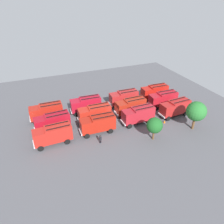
{
  "coord_description": "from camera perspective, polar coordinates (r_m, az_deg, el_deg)",
  "views": [
    {
      "loc": [
        15.2,
        37.65,
        25.41
      ],
      "look_at": [
        0.0,
        0.0,
        1.4
      ],
      "focal_mm": 33.43,
      "sensor_mm": 36.0,
      "label": 1
    }
  ],
  "objects": [
    {
      "name": "fire_truck_1",
      "position": [
        52.07,
        3.25,
        4.02
      ],
      "size": [
        7.24,
        2.85,
        3.88
      ],
      "rotation": [
        0.0,
        0.0,
        -0.02
      ],
      "color": "maroon",
      "rests_on": "ground"
    },
    {
      "name": "fire_truck_11",
      "position": [
        40.46,
        -15.85,
        -5.85
      ],
      "size": [
        7.27,
        2.94,
        3.88
      ],
      "rotation": [
        0.0,
        0.0,
        0.03
      ],
      "color": "#AC1E17",
      "rests_on": "ground"
    },
    {
      "name": "fire_truck_5",
      "position": [
        48.36,
        5.11,
        1.72
      ],
      "size": [
        7.27,
        2.93,
        3.88
      ],
      "rotation": [
        0.0,
        0.0,
        0.03
      ],
      "color": "maroon",
      "rests_on": "ground"
    },
    {
      "name": "firefighter_1",
      "position": [
        49.99,
        11.07,
        0.67
      ],
      "size": [
        0.48,
        0.4,
        1.69
      ],
      "rotation": [
        0.0,
        0.0,
        5.16
      ],
      "color": "black",
      "rests_on": "ground"
    },
    {
      "name": "fire_truck_7",
      "position": [
        44.1,
        -15.96,
        -2.57
      ],
      "size": [
        7.31,
        3.04,
        3.88
      ],
      "rotation": [
        0.0,
        0.0,
        0.05
      ],
      "color": "maroon",
      "rests_on": "ground"
    },
    {
      "name": "fire_truck_0",
      "position": [
        56.25,
        11.57,
        5.53
      ],
      "size": [
        7.26,
        2.9,
        3.88
      ],
      "rotation": [
        0.0,
        0.0,
        -0.03
      ],
      "color": "#A91711",
      "rests_on": "ground"
    },
    {
      "name": "firefighter_0",
      "position": [
        47.8,
        -7.22,
        -0.47
      ],
      "size": [
        0.48,
        0.44,
        1.68
      ],
      "rotation": [
        0.0,
        0.0,
        2.18
      ],
      "color": "black",
      "rests_on": "ground"
    },
    {
      "name": "fire_truck_2",
      "position": [
        49.29,
        -7.16,
        2.19
      ],
      "size": [
        7.29,
        2.99,
        3.88
      ],
      "rotation": [
        0.0,
        0.0,
        -0.04
      ],
      "color": "maroon",
      "rests_on": "ground"
    },
    {
      "name": "traffic_cone_0",
      "position": [
        47.23,
        14.17,
        -2.55
      ],
      "size": [
        0.45,
        0.45,
        0.64
      ],
      "primitive_type": "cone",
      "color": "#F2600C",
      "rests_on": "ground"
    },
    {
      "name": "fire_truck_3",
      "position": [
        48.23,
        -17.49,
        0.21
      ],
      "size": [
        7.22,
        2.8,
        3.88
      ],
      "rotation": [
        0.0,
        0.0,
        -0.01
      ],
      "color": "#A01D13",
      "rests_on": "ground"
    },
    {
      "name": "tree_0",
      "position": [
        45.17,
        22.06,
        0.14
      ],
      "size": [
        4.03,
        4.03,
        6.25
      ],
      "color": "brown",
      "rests_on": "ground"
    },
    {
      "name": "fire_truck_8",
      "position": [
        49.64,
        16.87,
        1.22
      ],
      "size": [
        7.34,
        3.11,
        3.88
      ],
      "rotation": [
        0.0,
        0.0,
        0.06
      ],
      "color": "maroon",
      "rests_on": "ground"
    },
    {
      "name": "fire_truck_6",
      "position": [
        45.51,
        -4.76,
        -0.25
      ],
      "size": [
        7.26,
        2.91,
        3.88
      ],
      "rotation": [
        0.0,
        0.0,
        -0.03
      ],
      "color": "#AE2216",
      "rests_on": "ground"
    },
    {
      "name": "fire_truck_4",
      "position": [
        52.91,
        13.79,
        3.58
      ],
      "size": [
        7.23,
        2.84,
        3.88
      ],
      "rotation": [
        0.0,
        0.0,
        -0.01
      ],
      "color": "maroon",
      "rests_on": "ground"
    },
    {
      "name": "tree_1",
      "position": [
        40.21,
        11.57,
        -3.64
      ],
      "size": [
        3.08,
        3.08,
        4.77
      ],
      "color": "brown",
      "rests_on": "ground"
    },
    {
      "name": "fire_truck_10",
      "position": [
        41.95,
        -3.88,
        -3.15
      ],
      "size": [
        7.28,
        2.95,
        3.88
      ],
      "rotation": [
        0.0,
        0.0,
        -0.03
      ],
      "color": "#9E1A0F",
      "rests_on": "ground"
    },
    {
      "name": "ground_plane",
      "position": [
        47.9,
        -0.0,
        -1.44
      ],
      "size": [
        64.03,
        64.03,
        0.0
      ],
      "primitive_type": "plane",
      "color": "#4C4C51"
    },
    {
      "name": "fire_truck_9",
      "position": [
        45.19,
        7.21,
        -0.65
      ],
      "size": [
        7.24,
        2.85,
        3.88
      ],
      "rotation": [
        0.0,
        0.0,
        0.02
      ],
      "color": "maroon",
      "rests_on": "ground"
    },
    {
      "name": "firefighter_2",
      "position": [
        39.81,
        -3.2,
        -7.34
      ],
      "size": [
        0.43,
        0.28,
        1.73
      ],
      "rotation": [
        0.0,
        0.0,
        4.68
      ],
      "color": "black",
      "rests_on": "ground"
    }
  ]
}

